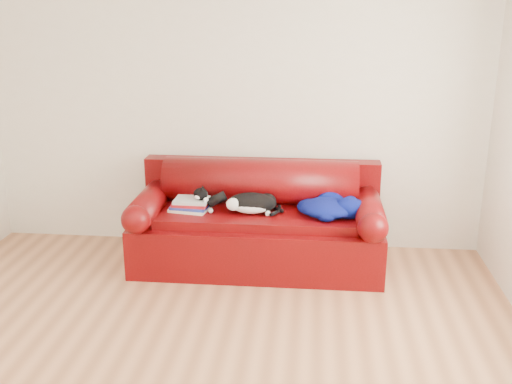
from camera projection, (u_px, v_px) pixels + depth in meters
ground at (195, 358)px, 3.85m from camera, size 4.50×4.50×0.00m
room_shell at (208, 100)px, 3.35m from camera, size 4.52×4.02×2.61m
sofa_base at (258, 239)px, 5.17m from camera, size 2.10×0.90×0.50m
sofa_back at (260, 197)px, 5.31m from camera, size 2.10×1.01×0.88m
book_stack at (191, 205)px, 5.08m from camera, size 0.35×0.29×0.10m
cat at (251, 204)px, 5.00m from camera, size 0.61×0.32×0.21m
blanket at (330, 207)px, 4.95m from camera, size 0.62×0.50×0.17m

